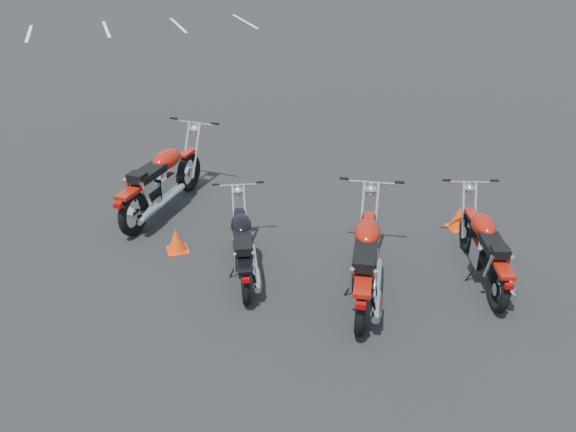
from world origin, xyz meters
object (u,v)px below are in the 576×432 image
object	(u,v)px
motorcycle_front_red	(162,180)
motorcycle_rear_red	(485,248)
motorcycle_second_black	(243,246)
motorcycle_third_red	(366,259)

from	to	relation	value
motorcycle_front_red	motorcycle_rear_red	xyz separation A→B (m)	(3.53, -3.23, -0.08)
motorcycle_front_red	motorcycle_rear_red	world-z (taller)	motorcycle_front_red
motorcycle_second_black	motorcycle_rear_red	size ratio (longest dim) A/B	0.95
motorcycle_front_red	motorcycle_second_black	world-z (taller)	motorcycle_front_red
motorcycle_front_red	motorcycle_rear_red	size ratio (longest dim) A/B	1.07
motorcycle_third_red	motorcycle_front_red	bearing A→B (deg)	122.98
motorcycle_second_black	motorcycle_third_red	size ratio (longest dim) A/B	0.88
motorcycle_third_red	motorcycle_second_black	bearing A→B (deg)	144.39
motorcycle_front_red	motorcycle_rear_red	distance (m)	4.79
motorcycle_front_red	motorcycle_second_black	xyz separation A→B (m)	(0.70, -2.13, -0.11)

